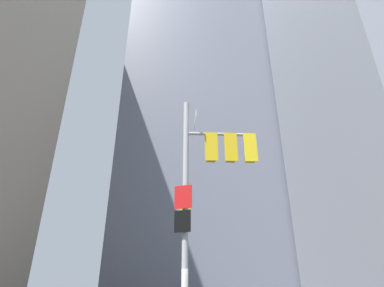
% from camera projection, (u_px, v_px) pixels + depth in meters
% --- Properties ---
extents(building_mid_block, '(17.92, 17.92, 54.39)m').
position_uv_depth(building_mid_block, '(201.00, 95.00, 44.36)').
color(building_mid_block, slate).
rests_on(building_mid_block, ground).
extents(signal_pole_assembly, '(3.03, 2.22, 8.64)m').
position_uv_depth(signal_pole_assembly, '(205.00, 182.00, 10.93)').
color(signal_pole_assembly, '#B2B2B5').
rests_on(signal_pole_assembly, ground).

